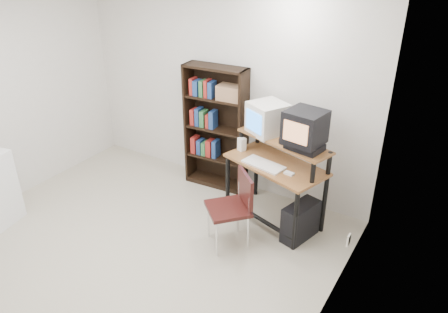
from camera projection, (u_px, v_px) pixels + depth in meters
The scene contains 16 objects.
floor at pixel (120, 260), 4.47m from camera, with size 4.00×4.00×0.01m, color #B2A993.
back_wall at pixel (222, 86), 5.40m from camera, with size 4.00×0.01×2.60m, color beige.
right_wall at pixel (318, 212), 2.95m from camera, with size 0.01×4.00×2.60m, color beige.
computer_desk at pixel (277, 167), 4.83m from camera, with size 1.24×0.87×0.98m.
crt_monitor at pixel (268, 118), 4.86m from camera, with size 0.50×0.50×0.35m.
vcr at pixel (305, 147), 4.53m from camera, with size 0.36×0.26×0.08m, color black.
crt_tv at pixel (305, 127), 4.44m from camera, with size 0.42×0.42×0.35m.
cd_spindle at pixel (284, 142), 4.67m from camera, with size 0.12×0.12×0.05m, color #26262B.
keyboard at pixel (264, 165), 4.75m from camera, with size 0.47×0.21×0.04m, color silver.
mousepad at pixel (290, 176), 4.57m from camera, with size 0.22×0.18×0.01m, color black.
mouse at pixel (289, 174), 4.57m from camera, with size 0.10×0.06×0.03m, color white.
desk_speaker at pixel (242, 145), 5.05m from camera, with size 0.08×0.07×0.17m, color silver.
pc_tower at pixel (300, 221), 4.71m from camera, with size 0.20×0.45×0.42m, color black.
school_chair at pixel (234, 202), 4.50m from camera, with size 0.59×0.59×0.83m.
bookshelf at pixel (217, 126), 5.50m from camera, with size 0.81×0.32×1.60m.
wall_outlet at pixel (349, 240), 4.28m from camera, with size 0.02×0.08×0.12m, color beige.
Camera 1 is at (2.74, -2.43, 2.97)m, focal length 35.00 mm.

